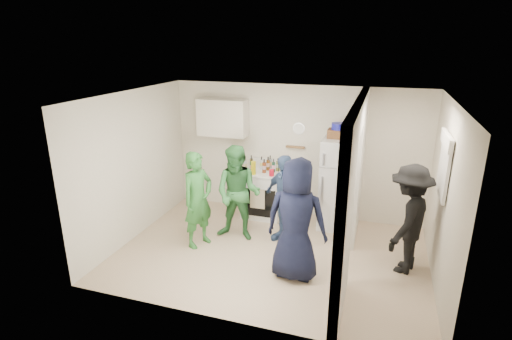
{
  "coord_description": "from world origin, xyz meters",
  "views": [
    {
      "loc": [
        1.51,
        -5.46,
        3.27
      ],
      "look_at": [
        -0.37,
        0.4,
        1.25
      ],
      "focal_mm": 28.0,
      "sensor_mm": 36.0,
      "label": 1
    }
  ],
  "objects": [
    {
      "name": "upper_cabinet",
      "position": [
        -1.4,
        1.52,
        1.85
      ],
      "size": [
        0.95,
        0.34,
        0.7
      ],
      "primitive_type": "cube",
      "color": "silver",
      "rests_on": "wall_back"
    },
    {
      "name": "bottle_i",
      "position": [
        -0.48,
        1.48,
        1.03
      ],
      "size": [
        0.07,
        0.07,
        0.26
      ],
      "primitive_type": "cylinder",
      "color": "#5E3810",
      "rests_on": "stove"
    },
    {
      "name": "yellow_cup_stack_top",
      "position": [
        1.12,
        1.24,
        1.77
      ],
      "size": [
        0.09,
        0.09,
        0.25
      ],
      "primitive_type": "cylinder",
      "color": "gold",
      "rests_on": "fridge"
    },
    {
      "name": "spice_shelf",
      "position": [
        0.0,
        1.65,
        1.35
      ],
      "size": [
        0.35,
        0.08,
        0.03
      ],
      "primitive_type": "cube",
      "color": "olive",
      "rests_on": "wall_back"
    },
    {
      "name": "bottle_h",
      "position": [
        -0.86,
        1.23,
        1.06
      ],
      "size": [
        0.08,
        0.08,
        0.31
      ],
      "primitive_type": "cylinder",
      "color": "#B0B6BD",
      "rests_on": "stove"
    },
    {
      "name": "person_green_center",
      "position": [
        -0.67,
        0.36,
        0.82
      ],
      "size": [
        0.8,
        0.63,
        1.64
      ],
      "primitive_type": "imported",
      "rotation": [
        0.0,
        0.0,
        0.01
      ],
      "color": "#347640",
      "rests_on": "floor"
    },
    {
      "name": "ceiling",
      "position": [
        0.0,
        0.0,
        2.5
      ],
      "size": [
        4.8,
        4.8,
        0.0
      ],
      "primitive_type": "plane",
      "rotation": [
        3.14,
        0.0,
        0.0
      ],
      "color": "white",
      "rests_on": "wall_back"
    },
    {
      "name": "stove",
      "position": [
        -0.54,
        1.37,
        0.45
      ],
      "size": [
        0.76,
        0.63,
        0.9
      ],
      "primitive_type": "cube",
      "color": "white",
      "rests_on": "floor"
    },
    {
      "name": "bottle_c",
      "position": [
        -0.62,
        1.51,
        1.02
      ],
      "size": [
        0.06,
        0.06,
        0.25
      ],
      "primitive_type": "cylinder",
      "color": "silver",
      "rests_on": "stove"
    },
    {
      "name": "nook_valance",
      "position": [
        2.34,
        0.2,
        2.0
      ],
      "size": [
        0.04,
        0.82,
        0.18
      ],
      "primitive_type": "cube",
      "color": "white",
      "rests_on": "wall_right"
    },
    {
      "name": "partition_pier_back",
      "position": [
        1.2,
        1.1,
        1.25
      ],
      "size": [
        0.12,
        1.2,
        2.5
      ],
      "primitive_type": "cube",
      "color": "silver",
      "rests_on": "floor"
    },
    {
      "name": "bottle_f",
      "position": [
        -0.35,
        1.39,
        1.03
      ],
      "size": [
        0.06,
        0.06,
        0.26
      ],
      "primitive_type": "cylinder",
      "color": "#143926",
      "rests_on": "stove"
    },
    {
      "name": "bottle_d",
      "position": [
        -0.51,
        1.31,
        1.03
      ],
      "size": [
        0.07,
        0.07,
        0.26
      ],
      "primitive_type": "cylinder",
      "color": "maroon",
      "rests_on": "stove"
    },
    {
      "name": "wall_back",
      "position": [
        0.0,
        1.7,
        1.25
      ],
      "size": [
        4.8,
        0.0,
        4.8
      ],
      "primitive_type": "plane",
      "rotation": [
        1.57,
        0.0,
        0.0
      ],
      "color": "silver",
      "rests_on": "floor"
    },
    {
      "name": "partition_pier_front",
      "position": [
        1.2,
        -1.1,
        1.25
      ],
      "size": [
        0.12,
        1.2,
        2.5
      ],
      "primitive_type": "cube",
      "color": "silver",
      "rests_on": "floor"
    },
    {
      "name": "partition_header",
      "position": [
        1.2,
        0.0,
        2.3
      ],
      "size": [
        0.12,
        1.0,
        0.4
      ],
      "primitive_type": "cube",
      "color": "silver",
      "rests_on": "partition_pier_back"
    },
    {
      "name": "person_navy",
      "position": [
        0.5,
        -0.5,
        0.89
      ],
      "size": [
        0.89,
        0.6,
        1.78
      ],
      "primitive_type": "imported",
      "rotation": [
        0.0,
        0.0,
        -3.18
      ],
      "color": "black",
      "rests_on": "floor"
    },
    {
      "name": "blue_bowl",
      "position": [
        0.8,
        1.39,
        1.85
      ],
      "size": [
        0.24,
        0.24,
        0.11
      ],
      "primitive_type": "cylinder",
      "color": "#16179C",
      "rests_on": "wicker_basket"
    },
    {
      "name": "nook_window_frame",
      "position": [
        2.36,
        0.2,
        1.65
      ],
      "size": [
        0.04,
        0.76,
        0.86
      ],
      "primitive_type": "cube",
      "color": "white",
      "rests_on": "wall_right"
    },
    {
      "name": "bottle_e",
      "position": [
        -0.46,
        1.56,
        1.03
      ],
      "size": [
        0.06,
        0.06,
        0.27
      ],
      "primitive_type": "cylinder",
      "color": "#8C959C",
      "rests_on": "stove"
    },
    {
      "name": "wall_clock",
      "position": [
        0.05,
        1.68,
        1.7
      ],
      "size": [
        0.22,
        0.02,
        0.22
      ],
      "primitive_type": "cylinder",
      "rotation": [
        1.57,
        0.0,
        0.0
      ],
      "color": "white",
      "rests_on": "wall_back"
    },
    {
      "name": "bottle_g",
      "position": [
        -0.29,
        1.49,
        1.03
      ],
      "size": [
        0.07,
        0.07,
        0.25
      ],
      "primitive_type": "cylinder",
      "color": "olive",
      "rests_on": "stove"
    },
    {
      "name": "person_denim",
      "position": [
        0.08,
        0.5,
        0.76
      ],
      "size": [
        0.93,
        0.83,
        1.52
      ],
      "primitive_type": "imported",
      "rotation": [
        0.0,
        0.0,
        -0.64
      ],
      "color": "#374C79",
      "rests_on": "floor"
    },
    {
      "name": "nook_window",
      "position": [
        2.38,
        0.2,
        1.65
      ],
      "size": [
        0.03,
        0.7,
        0.8
      ],
      "primitive_type": "cube",
      "color": "black",
      "rests_on": "wall_right"
    },
    {
      "name": "person_nook",
      "position": [
        2.0,
        0.17,
        0.82
      ],
      "size": [
        0.94,
        1.2,
        1.63
      ],
      "primitive_type": "imported",
      "rotation": [
        0.0,
        0.0,
        -1.93
      ],
      "color": "black",
      "rests_on": "floor"
    },
    {
      "name": "yellow_cup_stack_stove",
      "position": [
        -0.66,
        1.15,
        1.03
      ],
      "size": [
        0.09,
        0.09,
        0.25
      ],
      "primitive_type": "cylinder",
      "color": "yellow",
      "rests_on": "stove"
    },
    {
      "name": "person_green_left",
      "position": [
        -1.21,
        -0.05,
        0.8
      ],
      "size": [
        0.58,
        0.69,
        1.6
      ],
      "primitive_type": "imported",
      "rotation": [
        0.0,
        0.0,
        1.17
      ],
      "color": "#2C6F30",
      "rests_on": "floor"
    },
    {
      "name": "floor",
      "position": [
        0.0,
        0.0,
        0.0
      ],
      "size": [
        4.8,
        4.8,
        0.0
      ],
      "primitive_type": "plane",
      "color": "tan",
      "rests_on": "ground"
    },
    {
      "name": "wall_right",
      "position": [
        2.4,
        0.0,
        1.25
      ],
      "size": [
        0.0,
        3.4,
        3.4
      ],
      "primitive_type": "plane",
      "rotation": [
        1.57,
        0.0,
        -1.57
      ],
      "color": "silver",
      "rests_on": "floor"
    },
    {
      "name": "wall_front",
      "position": [
        0.0,
        -1.7,
        1.25
      ],
      "size": [
        4.8,
        0.0,
        4.8
      ],
      "primitive_type": "plane",
      "rotation": [
        -1.57,
        0.0,
        0.0
      ],
      "color": "silver",
      "rests_on": "floor"
    },
    {
      "name": "red_cup",
      "position": [
        -0.32,
        1.17,
        0.96
      ],
      "size": [
        0.09,
        0.09,
        0.12
      ],
      "primitive_type": "cylinder",
      "color": "red",
      "rests_on": "stove"
    },
    {
      "name": "bottle_b",
      "position": [
        -0.74,
        1.27,
        1.04
      ],
      "size": [
        0.07,
        0.07,
        0.27
      ],
      "primitive_type": "cylinder",
      "color": "#1A502C",
      "rests_on": "stove"
    },
    {
      "name": "wicker_basket",
      "position": [
        0.8,
        1.39,
        1.72
      ],
      "size": [
        0.35,
        0.25,
        0.15
      ],
      "primitive_type": "cube",
      "color": "brown",
      "rests_on": "fridge"
    },
    {
      "name": "fridge",
      "position": [
        0.9,
        1.34,
        0.82
      ],
      "size": [
        0.68,
        0.66,
        1.64
      ],
      "primitive_type": "cube",
      "color": "silver",
      "rests_on": "floor"
    },
    {
      "name": "wall_left",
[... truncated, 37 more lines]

